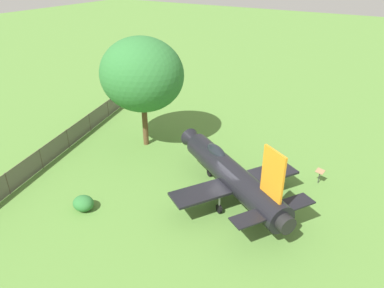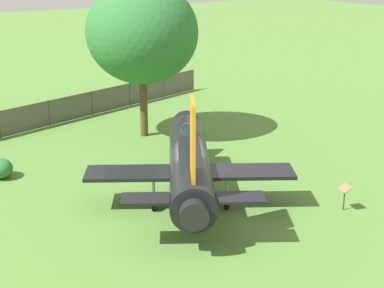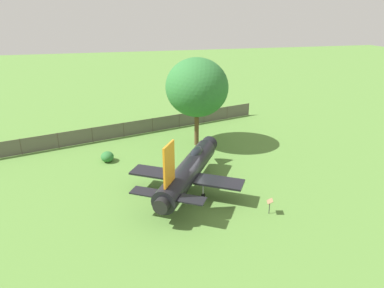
% 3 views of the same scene
% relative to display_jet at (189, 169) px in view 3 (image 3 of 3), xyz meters
% --- Properties ---
extents(ground_plane, '(200.00, 200.00, 0.00)m').
position_rel_display_jet_xyz_m(ground_plane, '(0.20, 0.31, -1.82)').
color(ground_plane, '#568438').
extents(display_jet, '(9.03, 11.54, 5.60)m').
position_rel_display_jet_xyz_m(display_jet, '(0.00, 0.00, 0.00)').
color(display_jet, black).
rests_on(display_jet, ground_plane).
extents(shade_tree, '(6.49, 7.06, 9.38)m').
position_rel_display_jet_xyz_m(shade_tree, '(-3.16, -9.69, 4.51)').
color(shade_tree, brown).
rests_on(shade_tree, ground_plane).
extents(perimeter_fence, '(34.98, 9.56, 1.73)m').
position_rel_display_jet_xyz_m(perimeter_fence, '(4.40, -14.08, -0.90)').
color(perimeter_fence, '#4C4238').
rests_on(perimeter_fence, ground_plane).
extents(shrub_near_fence, '(1.25, 1.44, 0.98)m').
position_rel_display_jet_xyz_m(shrub_near_fence, '(6.43, -7.40, -1.32)').
color(shrub_near_fence, '#2D7033').
rests_on(shrub_near_fence, ground_plane).
extents(info_plaque, '(0.56, 0.69, 1.14)m').
position_rel_display_jet_xyz_m(info_plaque, '(-4.77, 4.98, -0.96)').
color(info_plaque, '#333333').
rests_on(info_plaque, ground_plane).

